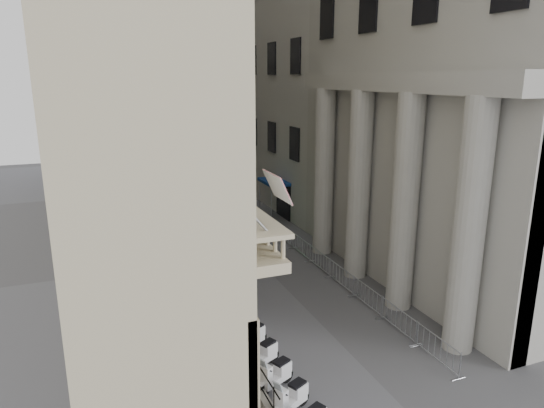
{
  "coord_description": "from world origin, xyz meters",
  "views": [
    {
      "loc": [
        -9.07,
        -7.62,
        10.6
      ],
      "look_at": [
        -0.63,
        14.1,
        4.5
      ],
      "focal_mm": 32.0,
      "sensor_mm": 36.0,
      "label": 1
    }
  ],
  "objects_px": {
    "pedestrian_a": "(192,197)",
    "pedestrian_b": "(241,201)",
    "info_kiosk": "(192,219)",
    "street_lamp": "(173,171)",
    "security_tent": "(174,197)"
  },
  "relations": [
    {
      "from": "pedestrian_a",
      "to": "pedestrian_b",
      "type": "relative_size",
      "value": 1.04
    },
    {
      "from": "info_kiosk",
      "to": "pedestrian_a",
      "type": "relative_size",
      "value": 0.96
    },
    {
      "from": "pedestrian_a",
      "to": "pedestrian_b",
      "type": "height_order",
      "value": "pedestrian_a"
    },
    {
      "from": "street_lamp",
      "to": "info_kiosk",
      "type": "distance_m",
      "value": 3.73
    },
    {
      "from": "security_tent",
      "to": "info_kiosk",
      "type": "height_order",
      "value": "security_tent"
    },
    {
      "from": "pedestrian_a",
      "to": "pedestrian_b",
      "type": "distance_m",
      "value": 4.22
    },
    {
      "from": "security_tent",
      "to": "pedestrian_a",
      "type": "bearing_deg",
      "value": 66.87
    },
    {
      "from": "street_lamp",
      "to": "pedestrian_b",
      "type": "xyz_separation_m",
      "value": [
        6.05,
        3.97,
        -3.53
      ]
    },
    {
      "from": "street_lamp",
      "to": "pedestrian_a",
      "type": "bearing_deg",
      "value": 50.04
    },
    {
      "from": "street_lamp",
      "to": "info_kiosk",
      "type": "bearing_deg",
      "value": -10.95
    },
    {
      "from": "info_kiosk",
      "to": "security_tent",
      "type": "bearing_deg",
      "value": 175.8
    },
    {
      "from": "pedestrian_a",
      "to": "security_tent",
      "type": "bearing_deg",
      "value": 88.61
    },
    {
      "from": "info_kiosk",
      "to": "pedestrian_a",
      "type": "distance_m",
      "value": 6.38
    },
    {
      "from": "street_lamp",
      "to": "pedestrian_a",
      "type": "xyz_separation_m",
      "value": [
        2.58,
        6.38,
        -3.49
      ]
    },
    {
      "from": "security_tent",
      "to": "pedestrian_a",
      "type": "height_order",
      "value": "security_tent"
    }
  ]
}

